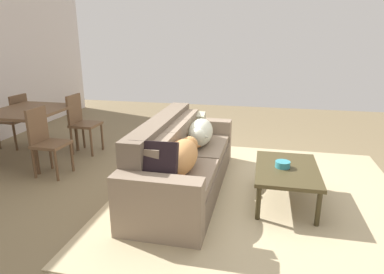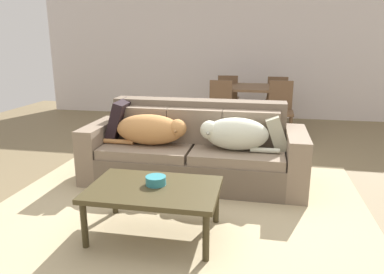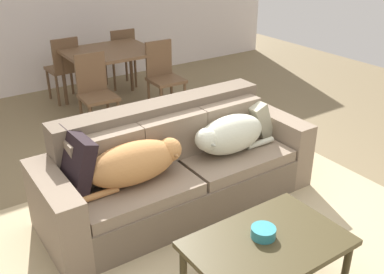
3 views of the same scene
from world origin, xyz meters
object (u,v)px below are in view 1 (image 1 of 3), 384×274
(throw_pillow_by_right_arm, at_px, (193,124))
(dining_chair_near_left, at_px, (46,139))
(bowl_on_coffee_table, at_px, (283,164))
(dining_chair_far_right, at_px, (15,118))
(dining_table, at_px, (29,114))
(couch, at_px, (181,163))
(dog_on_left_cushion, at_px, (182,156))
(throw_pillow_by_left_arm, at_px, (153,166))
(coffee_table, at_px, (287,172))
(dining_chair_near_right, at_px, (81,121))
(dog_on_right_cushion, at_px, (200,133))

(throw_pillow_by_right_arm, xyz_separation_m, dining_chair_near_left, (-0.81, 1.81, -0.09))
(dining_chair_near_left, bearing_deg, bowl_on_coffee_table, -90.15)
(dining_chair_far_right, bearing_deg, dining_table, 57.43)
(couch, height_order, dog_on_left_cushion, couch)
(bowl_on_coffee_table, relative_size, dining_chair_near_left, 0.18)
(throw_pillow_by_left_arm, bearing_deg, dog_on_left_cushion, -22.26)
(couch, height_order, bowl_on_coffee_table, couch)
(dog_on_left_cushion, relative_size, coffee_table, 0.90)
(throw_pillow_by_left_arm, distance_m, throw_pillow_by_right_arm, 1.75)
(dining_chair_far_right, bearing_deg, dog_on_left_cushion, 68.90)
(throw_pillow_by_right_arm, relative_size, dining_chair_near_right, 0.39)
(dog_on_right_cushion, distance_m, throw_pillow_by_left_arm, 1.33)
(dog_on_right_cushion, bearing_deg, bowl_on_coffee_table, -116.94)
(throw_pillow_by_left_arm, bearing_deg, dining_chair_near_left, 62.48)
(dining_chair_near_left, height_order, dining_chair_far_right, dining_chair_near_left)
(dining_table, bearing_deg, dog_on_left_cushion, -110.90)
(throw_pillow_by_left_arm, height_order, bowl_on_coffee_table, throw_pillow_by_left_arm)
(dining_table, bearing_deg, coffee_table, -99.70)
(bowl_on_coffee_table, bearing_deg, dining_table, 80.21)
(throw_pillow_by_right_arm, distance_m, coffee_table, 1.61)
(dining_chair_near_left, bearing_deg, dining_table, 53.62)
(dining_chair_far_right, bearing_deg, throw_pillow_by_right_arm, 90.94)
(dog_on_right_cushion, relative_size, dining_chair_near_right, 0.88)
(dining_chair_near_right, bearing_deg, dining_table, 131.11)
(couch, bearing_deg, dining_chair_far_right, 72.56)
(couch, bearing_deg, coffee_table, -93.95)
(throw_pillow_by_left_arm, bearing_deg, dining_chair_far_right, 58.26)
(dog_on_right_cushion, height_order, throw_pillow_by_right_arm, throw_pillow_by_right_arm)
(dining_table, distance_m, dining_chair_near_left, 0.77)
(dog_on_right_cushion, height_order, coffee_table, dog_on_right_cushion)
(couch, height_order, throw_pillow_by_left_arm, throw_pillow_by_left_arm)
(throw_pillow_by_right_arm, distance_m, dining_chair_far_right, 3.03)
(throw_pillow_by_left_arm, relative_size, dining_chair_far_right, 0.52)
(dog_on_left_cushion, height_order, throw_pillow_by_left_arm, throw_pillow_by_left_arm)
(couch, xyz_separation_m, bowl_on_coffee_table, (-0.09, -1.18, 0.11))
(dog_on_right_cushion, height_order, dining_chair_near_left, dining_chair_near_left)
(couch, xyz_separation_m, dining_table, (0.53, 2.43, 0.36))
(throw_pillow_by_right_arm, relative_size, dining_chair_far_right, 0.41)
(throw_pillow_by_left_arm, height_order, throw_pillow_by_right_arm, throw_pillow_by_left_arm)
(bowl_on_coffee_table, bearing_deg, dining_chair_near_right, 70.40)
(throw_pillow_by_left_arm, bearing_deg, dining_chair_near_right, 44.13)
(dining_table, bearing_deg, dog_on_right_cushion, -91.98)
(throw_pillow_by_left_arm, relative_size, bowl_on_coffee_table, 2.87)
(couch, height_order, dog_on_right_cushion, couch)
(dog_on_left_cushion, xyz_separation_m, throw_pillow_by_left_arm, (-0.43, 0.18, 0.04))
(throw_pillow_by_right_arm, distance_m, bowl_on_coffee_table, 1.56)
(dog_on_left_cushion, bearing_deg, dining_chair_far_right, 66.26)
(couch, distance_m, dining_table, 2.51)
(dog_on_right_cushion, relative_size, throw_pillow_by_right_arm, 2.25)
(couch, xyz_separation_m, dining_chair_near_right, (0.99, 1.86, 0.18))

